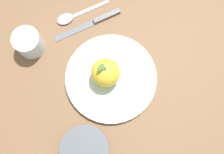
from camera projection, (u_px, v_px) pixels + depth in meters
The scene contains 7 objects.
ground_plane at pixel (112, 68), 0.73m from camera, with size 2.40×2.40×0.00m, color brown.
dinner_plate at pixel (112, 78), 0.71m from camera, with size 0.25×0.25×0.02m.
apple at pixel (106, 73), 0.67m from camera, with size 0.08×0.08×0.09m.
side_bowl at pixel (85, 150), 0.66m from camera, with size 0.12×0.12×0.04m.
cup at pixel (28, 42), 0.71m from camera, with size 0.08×0.08×0.07m.
knife at pixel (94, 22), 0.76m from camera, with size 0.19×0.12×0.01m.
spoon at pixel (71, 17), 0.76m from camera, with size 0.15×0.10×0.01m.
Camera 1 is at (-0.02, 0.20, 0.70)m, focal length 41.40 mm.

